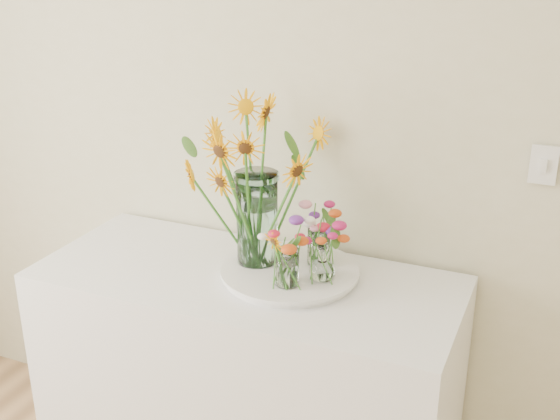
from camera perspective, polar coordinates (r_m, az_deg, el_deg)
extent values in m
cube|color=white|center=(2.54, -2.62, -14.43)|extent=(1.40, 0.60, 0.90)
cylinder|color=white|center=(2.29, 0.80, -5.19)|extent=(0.43, 0.43, 0.02)
cylinder|color=#A7CEC8|center=(2.28, -1.88, -0.68)|extent=(0.18, 0.18, 0.31)
cylinder|color=white|center=(2.16, 0.60, -4.74)|extent=(0.09, 0.09, 0.12)
cylinder|color=white|center=(2.30, 3.16, -3.04)|extent=(0.09, 0.09, 0.13)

